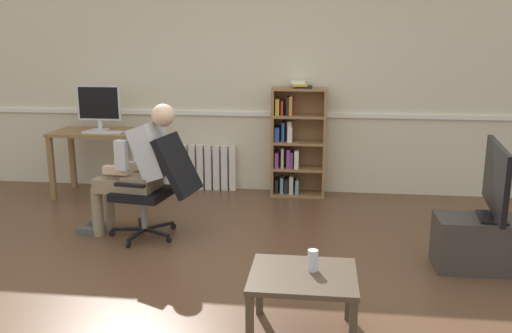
% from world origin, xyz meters
% --- Properties ---
extents(ground_plane, '(18.00, 18.00, 0.00)m').
position_xyz_m(ground_plane, '(0.00, 0.00, 0.00)').
color(ground_plane, brown).
extents(back_wall, '(12.00, 0.13, 2.70)m').
position_xyz_m(back_wall, '(0.00, 2.65, 1.35)').
color(back_wall, beige).
rests_on(back_wall, ground_plane).
extents(computer_desk, '(1.15, 0.60, 0.76)m').
position_xyz_m(computer_desk, '(-1.75, 2.15, 0.64)').
color(computer_desk, olive).
rests_on(computer_desk, ground_plane).
extents(imac_monitor, '(0.50, 0.14, 0.51)m').
position_xyz_m(imac_monitor, '(-1.83, 2.23, 1.05)').
color(imac_monitor, silver).
rests_on(imac_monitor, computer_desk).
extents(keyboard, '(0.44, 0.12, 0.02)m').
position_xyz_m(keyboard, '(-1.71, 2.01, 0.77)').
color(keyboard, silver).
rests_on(keyboard, computer_desk).
extents(computer_mouse, '(0.06, 0.10, 0.03)m').
position_xyz_m(computer_mouse, '(-1.41, 2.03, 0.77)').
color(computer_mouse, white).
rests_on(computer_mouse, computer_desk).
extents(bookshelf, '(0.62, 0.29, 1.32)m').
position_xyz_m(bookshelf, '(0.41, 2.44, 0.62)').
color(bookshelf, olive).
rests_on(bookshelf, ground_plane).
extents(radiator, '(0.87, 0.08, 0.54)m').
position_xyz_m(radiator, '(-0.73, 2.54, 0.27)').
color(radiator, white).
rests_on(radiator, ground_plane).
extents(office_chair, '(0.86, 0.62, 0.96)m').
position_xyz_m(office_chair, '(-0.73, 0.86, 0.52)').
color(office_chair, black).
rests_on(office_chair, ground_plane).
extents(person_seated, '(0.97, 0.46, 1.23)m').
position_xyz_m(person_seated, '(-0.93, 0.90, 0.65)').
color(person_seated, '#937F60').
rests_on(person_seated, ground_plane).
extents(tv_stand, '(0.83, 0.38, 0.42)m').
position_xyz_m(tv_stand, '(2.04, 0.51, 0.21)').
color(tv_stand, '#3D3833').
rests_on(tv_stand, ground_plane).
extents(tv_screen, '(0.24, 0.91, 0.59)m').
position_xyz_m(tv_screen, '(2.04, 0.51, 0.72)').
color(tv_screen, black).
rests_on(tv_screen, tv_stand).
extents(coffee_table, '(0.64, 0.55, 0.41)m').
position_xyz_m(coffee_table, '(0.62, -0.66, 0.35)').
color(coffee_table, '#4C3D2D').
rests_on(coffee_table, ground_plane).
extents(drinking_glass, '(0.06, 0.06, 0.13)m').
position_xyz_m(drinking_glass, '(0.68, -0.61, 0.47)').
color(drinking_glass, silver).
rests_on(drinking_glass, coffee_table).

